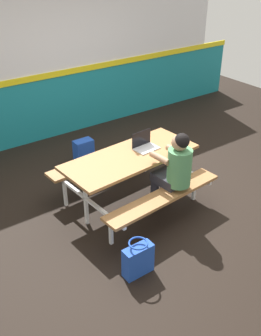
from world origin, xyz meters
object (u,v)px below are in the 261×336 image
picnic_table_main (130,166)px  tote_bag_bright (138,260)px  student_nearer (174,168)px  laptop_silver (145,145)px  backpack_dark (84,153)px

picnic_table_main → tote_bag_bright: bearing=-122.2°
student_nearer → laptop_silver: student_nearer is taller
student_nearer → tote_bag_bright: size_ratio=2.81×
student_nearer → tote_bag_bright: bearing=-149.3°
picnic_table_main → laptop_silver: 0.35m
picnic_table_main → laptop_silver: laptop_silver is taller
laptop_silver → tote_bag_bright: bearing=-129.7°
student_nearer → picnic_table_main: bearing=118.0°
picnic_table_main → student_nearer: size_ratio=1.54×
tote_bag_bright → student_nearer: bearing=30.7°
backpack_dark → picnic_table_main: bearing=-90.2°
backpack_dark → tote_bag_bright: 2.52m
laptop_silver → backpack_dark: (-0.27, 1.23, -0.57)m
backpack_dark → tote_bag_bright: (-0.72, -2.42, -0.02)m
student_nearer → laptop_silver: (-0.01, 0.59, 0.08)m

